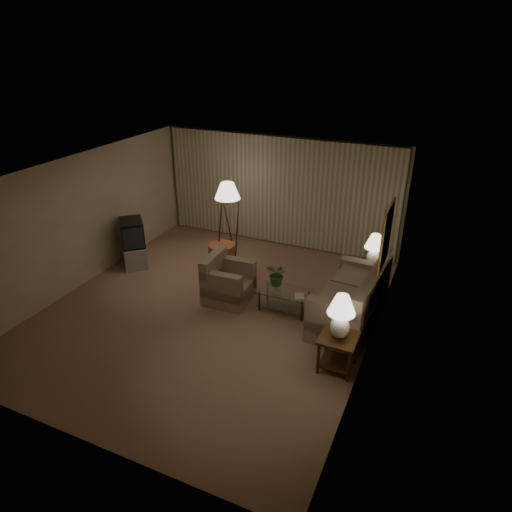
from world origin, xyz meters
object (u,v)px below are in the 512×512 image
Objects in this scene: armchair at (229,283)px; side_table_near at (338,347)px; sofa at (349,302)px; tv_cabinet at (135,254)px; table_lamp_near at (341,313)px; side_table_far at (371,275)px; table_lamp_far at (375,248)px; crt_tv at (132,233)px; floor_lamp at (228,219)px; coffee_table at (284,298)px; ottoman at (222,253)px; vase at (277,286)px.

armchair is 2.77m from side_table_near.
tv_cabinet is at bearing -88.87° from sofa.
tv_cabinet is (-5.20, 1.67, -0.79)m from table_lamp_near.
table_lamp_far is (0.00, 0.00, 0.61)m from side_table_far.
table_lamp_far reaches higher than side_table_far.
sofa is 3.00× the size of table_lamp_far.
crt_tv reaches higher than tv_cabinet.
floor_lamp is at bearing 83.95° from tv_cabinet.
floor_lamp is (-3.43, 0.36, 0.55)m from side_table_far.
coffee_table is 1.10× the size of tv_cabinet.
table_lamp_far is 0.76× the size of tv_cabinet.
ottoman is (-0.03, -0.31, -0.74)m from floor_lamp.
ottoman is (-3.47, 0.05, -0.80)m from table_lamp_far.
side_table_near is 0.33× the size of floor_lamp.
table_lamp_far is 3.45m from floor_lamp.
vase is (-0.15, 0.00, 0.21)m from coffee_table.
table_lamp_far reaches higher than coffee_table.
vase is (0.99, 0.09, 0.12)m from armchair.
table_lamp_near reaches higher than crt_tv.
side_table_near reaches higher than vase.
floor_lamp is at bearing 84.16° from ottoman.
table_lamp_far is at bearing -5.99° from floor_lamp.
side_table_far is at bearing 177.89° from sofa.
side_table_far is at bearing 90.00° from table_lamp_near.
vase reaches higher than tv_cabinet.
coffee_table is at bearing -135.48° from table_lamp_far.
side_table_near is at bearing 29.96° from crt_tv.
table_lamp_far is 0.69× the size of coffee_table.
table_lamp_near reaches higher than ottoman.
side_table_far reaches higher than ottoman.
side_table_far is at bearing -143.13° from table_lamp_far.
sofa is at bearing 4.17° from vase.
table_lamp_far is at bearing -62.55° from armchair.
armchair is at bearing -57.27° from ottoman.
side_table_far is at bearing -62.55° from armchair.
table_lamp_near is 1.20× the size of ottoman.
table_lamp_far reaches higher than tv_cabinet.
side_table_far is (2.51, 1.44, 0.03)m from armchair.
vase is (1.94, -1.40, 0.28)m from ottoman.
table_lamp_far reaches higher than ottoman.
table_lamp_far reaches higher than armchair.
side_table_far is at bearing 57.91° from crt_tv.
vase is at bearing -35.73° from ottoman.
table_lamp_far is at bearing 177.89° from sofa.
side_table_near is at bearing 11.08° from sofa.
floor_lamp is 2.61m from vase.
coffee_table is 3.85m from tv_cabinet.
ottoman is (1.73, 0.98, -0.59)m from crt_tv.
coffee_table is 3.88m from crt_tv.
armchair is 2.85m from table_lamp_near.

